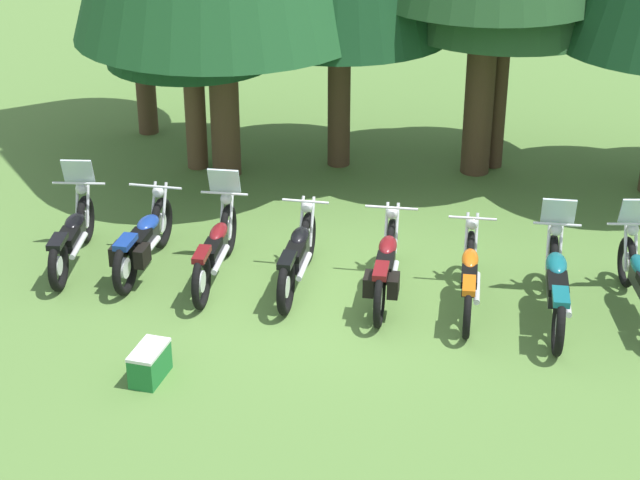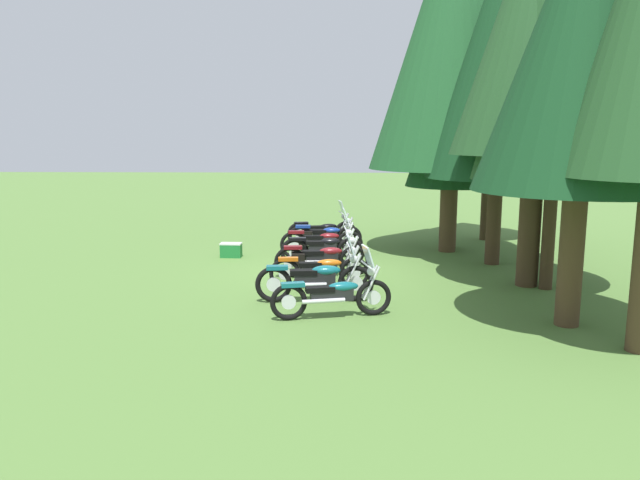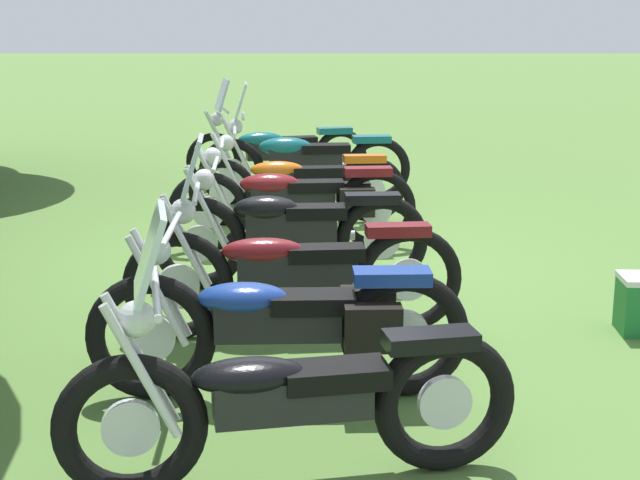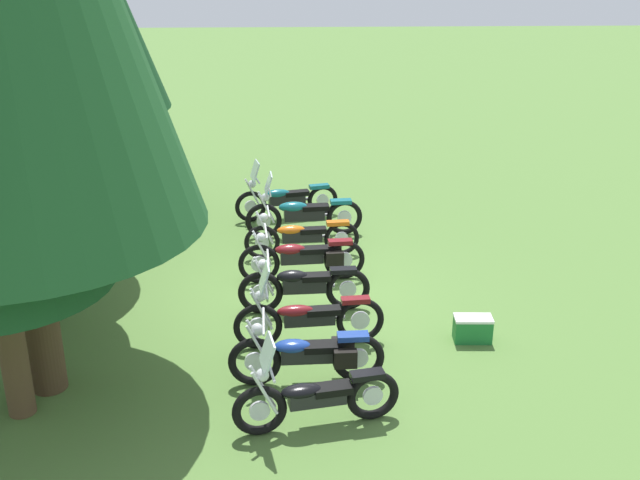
{
  "view_description": "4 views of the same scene",
  "coord_description": "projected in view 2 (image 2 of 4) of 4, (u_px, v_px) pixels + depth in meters",
  "views": [
    {
      "loc": [
        2.7,
        -12.33,
        6.91
      ],
      "look_at": [
        -0.22,
        -0.23,
        0.86
      ],
      "focal_mm": 59.52,
      "sensor_mm": 36.0,
      "label": 1
    },
    {
      "loc": [
        14.98,
        0.43,
        3.42
      ],
      "look_at": [
        -0.72,
        -0.06,
        0.68
      ],
      "focal_mm": 34.09,
      "sensor_mm": 36.0,
      "label": 2
    },
    {
      "loc": [
        -7.94,
        -0.22,
        2.21
      ],
      "look_at": [
        -1.06,
        -0.22,
        0.51
      ],
      "focal_mm": 52.94,
      "sensor_mm": 36.0,
      "label": 3
    },
    {
      "loc": [
        -12.21,
        0.19,
        6.0
      ],
      "look_at": [
        0.55,
        -0.3,
        0.83
      ],
      "focal_mm": 43.27,
      "sensor_mm": 36.0,
      "label": 4
    }
  ],
  "objects": [
    {
      "name": "pine_tree_2",
      "position": [
        455.0,
        33.0,
        16.92
      ],
      "size": [
        4.69,
        4.69,
        10.0
      ],
      "color": "#4C3823",
      "rests_on": "ground_plane"
    },
    {
      "name": "pine_tree_4",
      "position": [
        542.0,
        16.0,
        12.9
      ],
      "size": [
        3.71,
        3.71,
        8.91
      ],
      "color": "#42301E",
      "rests_on": "ground_plane"
    },
    {
      "name": "ground_plane",
      "position": [
        322.0,
        271.0,
        15.35
      ],
      "size": [
        80.0,
        80.0,
        0.0
      ],
      "primitive_type": "plane",
      "color": "#547A38"
    },
    {
      "name": "motorcycle_3",
      "position": [
        323.0,
        249.0,
        15.85
      ],
      "size": [
        0.65,
        2.22,
        1.03
      ],
      "rotation": [
        0.0,
        0.0,
        1.62
      ],
      "color": "black",
      "rests_on": "ground_plane"
    },
    {
      "name": "pine_tree_0",
      "position": [
        494.0,
        50.0,
        18.95
      ],
      "size": [
        3.43,
        3.43,
        8.89
      ],
      "color": "#4C3823",
      "rests_on": "ground_plane"
    },
    {
      "name": "motorcycle_5",
      "position": [
        321.0,
        269.0,
        13.58
      ],
      "size": [
        0.64,
        2.26,
        1.0
      ],
      "rotation": [
        0.0,
        0.0,
        1.66
      ],
      "color": "black",
      "rests_on": "ground_plane"
    },
    {
      "name": "motorcycle_1",
      "position": [
        324.0,
        235.0,
        18.04
      ],
      "size": [
        0.78,
        2.21,
        1.03
      ],
      "rotation": [
        0.0,
        0.0,
        1.6
      ],
      "color": "black",
      "rests_on": "ground_plane"
    },
    {
      "name": "motorcycle_6",
      "position": [
        316.0,
        278.0,
        12.48
      ],
      "size": [
        0.62,
        2.45,
        1.39
      ],
      "rotation": [
        0.0,
        0.0,
        1.66
      ],
      "color": "black",
      "rests_on": "ground_plane"
    },
    {
      "name": "motorcycle_4",
      "position": [
        320.0,
        258.0,
        14.66
      ],
      "size": [
        0.72,
        2.31,
        1.03
      ],
      "rotation": [
        0.0,
        0.0,
        1.65
      ],
      "color": "black",
      "rests_on": "ground_plane"
    },
    {
      "name": "motorcycle_2",
      "position": [
        323.0,
        241.0,
        16.99
      ],
      "size": [
        0.67,
        2.33,
        1.39
      ],
      "rotation": [
        0.0,
        0.0,
        1.66
      ],
      "color": "black",
      "rests_on": "ground_plane"
    },
    {
      "name": "pine_tree_5",
      "position": [
        564.0,
        5.0,
        12.57
      ],
      "size": [
        3.5,
        3.5,
        9.7
      ],
      "color": "#42301E",
      "rests_on": "ground_plane"
    },
    {
      "name": "pine_tree_3",
      "position": [
        502.0,
        58.0,
        15.32
      ],
      "size": [
        3.7,
        3.7,
        8.39
      ],
      "color": "#42301E",
      "rests_on": "ground_plane"
    },
    {
      "name": "pine_tree_6",
      "position": [
        587.0,
        37.0,
        10.17
      ],
      "size": [
        3.64,
        3.64,
        7.68
      ],
      "color": "#4C3823",
      "rests_on": "ground_plane"
    },
    {
      "name": "pine_tree_1",
      "position": [
        455.0,
        110.0,
        17.85
      ],
      "size": [
        2.82,
        2.82,
        6.43
      ],
      "color": "brown",
      "rests_on": "ground_plane"
    },
    {
      "name": "picnic_cooler",
      "position": [
        231.0,
        250.0,
        17.07
      ],
      "size": [
        0.34,
        0.6,
        0.41
      ],
      "color": "#1E7233",
      "rests_on": "ground_plane"
    },
    {
      "name": "motorcycle_0",
      "position": [
        323.0,
        230.0,
        19.07
      ],
      "size": [
        0.76,
        2.18,
        1.36
      ],
      "rotation": [
        0.0,
        0.0,
        1.76
      ],
      "color": "black",
      "rests_on": "ground_plane"
    },
    {
      "name": "motorcycle_7",
      "position": [
        334.0,
        294.0,
        11.39
      ],
      "size": [
        0.83,
        2.29,
        1.36
      ],
      "rotation": [
        0.0,
        0.0,
        1.8
      ],
      "color": "black",
      "rests_on": "ground_plane"
    }
  ]
}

